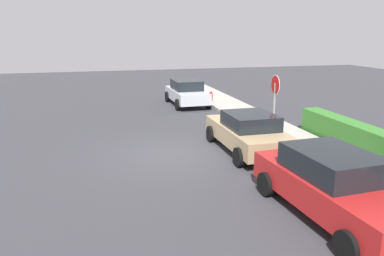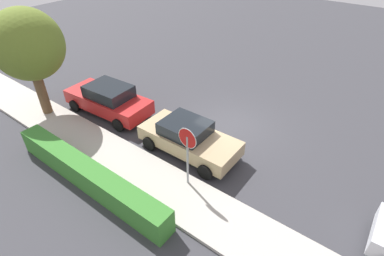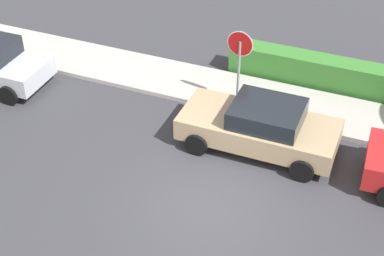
{
  "view_description": "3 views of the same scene",
  "coord_description": "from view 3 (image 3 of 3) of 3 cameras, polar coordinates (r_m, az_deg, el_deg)",
  "views": [
    {
      "loc": [
        12.48,
        -2.62,
        4.24
      ],
      "look_at": [
        0.19,
        0.64,
        0.95
      ],
      "focal_mm": 35.0,
      "sensor_mm": 36.0,
      "label": 1
    },
    {
      "loc": [
        -5.71,
        10.55,
        8.31
      ],
      "look_at": [
        0.65,
        2.12,
        0.81
      ],
      "focal_mm": 28.0,
      "sensor_mm": 36.0,
      "label": 2
    },
    {
      "loc": [
        3.62,
        -9.95,
        10.19
      ],
      "look_at": [
        -1.09,
        1.44,
        1.08
      ],
      "focal_mm": 55.0,
      "sensor_mm": 36.0,
      "label": 3
    }
  ],
  "objects": [
    {
      "name": "sidewalk_curb",
      "position": [
        18.37,
        7.33,
        2.7
      ],
      "size": [
        32.0,
        2.08,
        0.14
      ],
      "primitive_type": "cube",
      "color": "#B2ADA3",
      "rests_on": "ground_plane"
    },
    {
      "name": "front_yard_hedge",
      "position": [
        19.14,
        14.91,
        4.74
      ],
      "size": [
        7.69,
        0.75,
        1.01
      ],
      "color": "#387A2D",
      "rests_on": "ground_plane"
    },
    {
      "name": "ground_plane",
      "position": [
        14.7,
        1.78,
        -7.45
      ],
      "size": [
        60.0,
        60.0,
        0.0
      ],
      "primitive_type": "plane",
      "color": "#38383D"
    },
    {
      "name": "parked_car_tan",
      "position": [
        16.09,
        6.65,
        0.17
      ],
      "size": [
        4.31,
        2.05,
        1.44
      ],
      "color": "tan",
      "rests_on": "ground_plane"
    },
    {
      "name": "stop_sign",
      "position": [
        17.09,
        4.62,
        6.9
      ],
      "size": [
        0.78,
        0.08,
        2.6
      ],
      "color": "gray",
      "rests_on": "ground_plane"
    },
    {
      "name": "fire_hydrant",
      "position": [
        21.29,
        -16.88,
        7.32
      ],
      "size": [
        0.3,
        0.22,
        0.72
      ],
      "color": "red",
      "rests_on": "ground_plane"
    }
  ]
}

